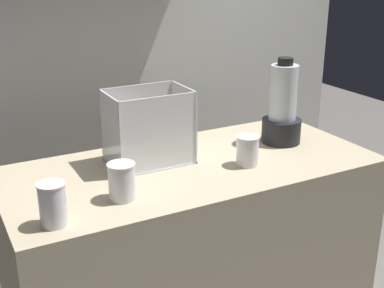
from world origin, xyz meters
TOP-DOWN VIEW (x-y plane):
  - counter at (0.00, 0.00)m, footprint 1.40×0.64m
  - back_wall_unit at (-0.01, 0.77)m, footprint 2.60×0.24m
  - carrot_display_bin at (-0.13, 0.10)m, footprint 0.30×0.21m
  - blender_pitcher at (0.44, 0.04)m, footprint 0.16×0.16m
  - juice_cup_beet_far_left at (-0.57, -0.22)m, footprint 0.08×0.08m
  - juice_cup_mango_left at (-0.34, -0.15)m, footprint 0.09×0.09m
  - juice_cup_carrot_middle at (0.18, -0.10)m, footprint 0.09×0.09m

SIDE VIEW (x-z plane):
  - counter at x=0.00m, z-range 0.00..0.90m
  - juice_cup_carrot_middle at x=0.18m, z-range 0.90..1.01m
  - juice_cup_mango_left at x=-0.34m, z-range 0.89..1.01m
  - juice_cup_beet_far_left at x=-0.57m, z-range 0.89..1.02m
  - carrot_display_bin at x=-0.13m, z-range 0.85..1.13m
  - blender_pitcher at x=0.44m, z-range 0.86..1.22m
  - back_wall_unit at x=-0.01m, z-range 0.01..2.51m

